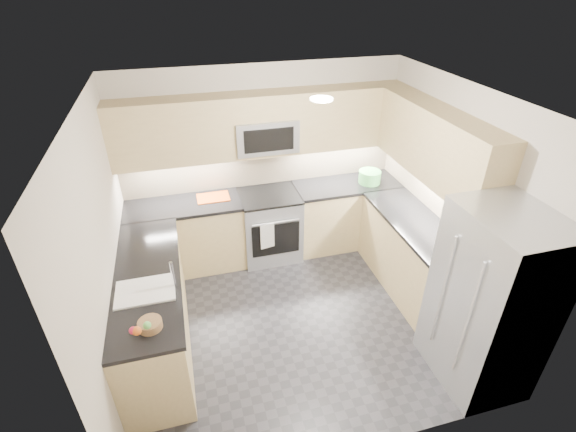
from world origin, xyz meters
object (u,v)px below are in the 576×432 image
object	(u,v)px
gas_range	(270,226)
refrigerator	(489,302)
cutting_board	(213,197)
microwave	(265,134)
fruit_basket	(150,325)
utensil_bowl	(370,177)

from	to	relation	value
gas_range	refrigerator	bearing A→B (deg)	-59.12
gas_range	cutting_board	world-z (taller)	cutting_board
microwave	fruit_basket	xyz separation A→B (m)	(-1.45, -2.12, -0.72)
utensil_bowl	cutting_board	bearing A→B (deg)	176.77
gas_range	cutting_board	bearing A→B (deg)	172.77
refrigerator	utensil_bowl	world-z (taller)	refrigerator
gas_range	microwave	xyz separation A→B (m)	(0.00, 0.12, 1.24)
microwave	fruit_basket	distance (m)	2.67
gas_range	fruit_basket	distance (m)	2.52
gas_range	utensil_bowl	xyz separation A→B (m)	(1.38, -0.03, 0.57)
fruit_basket	cutting_board	bearing A→B (deg)	70.34
refrigerator	fruit_basket	world-z (taller)	refrigerator
cutting_board	gas_range	bearing A→B (deg)	-7.23
microwave	refrigerator	bearing A→B (deg)	-60.38
cutting_board	refrigerator	bearing A→B (deg)	-49.40
utensil_bowl	fruit_basket	world-z (taller)	utensil_bowl
cutting_board	fruit_basket	distance (m)	2.21
gas_range	fruit_basket	world-z (taller)	fruit_basket
gas_range	microwave	world-z (taller)	microwave
microwave	utensil_bowl	xyz separation A→B (m)	(1.38, -0.15, -0.68)
microwave	utensil_bowl	size ratio (longest dim) A/B	2.58
gas_range	refrigerator	distance (m)	2.86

